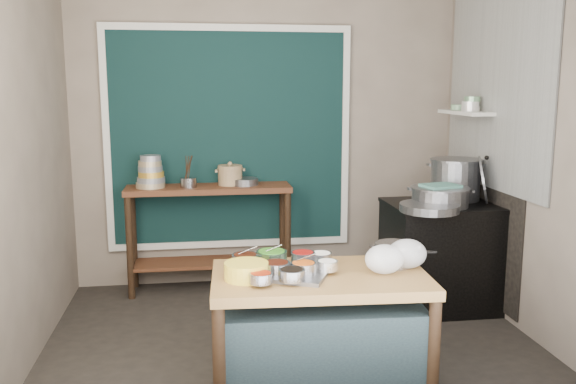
{
  "coord_description": "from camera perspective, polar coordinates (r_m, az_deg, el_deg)",
  "views": [
    {
      "loc": [
        -0.63,
        -4.08,
        1.83
      ],
      "look_at": [
        0.01,
        0.25,
        1.06
      ],
      "focal_mm": 38.0,
      "sensor_mm": 36.0,
      "label": 1
    }
  ],
  "objects": [
    {
      "name": "curtain_frame",
      "position": [
        5.57,
        -5.52,
        4.98
      ],
      "size": [
        2.22,
        0.03,
        2.02
      ],
      "primitive_type": null,
      "color": "beige",
      "rests_on": "back_wall"
    },
    {
      "name": "pot_lid",
      "position": [
        5.18,
        17.79,
        1.08
      ],
      "size": [
        0.25,
        0.4,
        0.39
      ],
      "primitive_type": "cylinder",
      "rotation": [
        0.0,
        1.36,
        -0.43
      ],
      "color": "gray",
      "rests_on": "stove_top"
    },
    {
      "name": "floor",
      "position": [
        4.53,
        0.36,
        -14.03
      ],
      "size": [
        3.5,
        3.0,
        0.02
      ],
      "primitive_type": "cube",
      "color": "black",
      "rests_on": "ground"
    },
    {
      "name": "shallow_pan",
      "position": [
        4.76,
        13.09,
        -1.44
      ],
      "size": [
        0.59,
        0.59,
        0.06
      ],
      "primitive_type": "cylinder",
      "rotation": [
        0.0,
        0.0,
        0.41
      ],
      "color": "gray",
      "rests_on": "stove_top"
    },
    {
      "name": "wide_bowl",
      "position": [
        5.45,
        -4.07,
        0.98
      ],
      "size": [
        0.24,
        0.24,
        0.06
      ],
      "primitive_type": "cylinder",
      "rotation": [
        0.0,
        0.0,
        0.0
      ],
      "color": "gray",
      "rests_on": "back_counter"
    },
    {
      "name": "green_cloth",
      "position": [
        4.97,
        14.08,
        0.57
      ],
      "size": [
        0.32,
        0.27,
        0.02
      ],
      "primitive_type": "cube",
      "rotation": [
        0.0,
        0.0,
        0.25
      ],
      "color": "#4E8C80",
      "rests_on": "steamer"
    },
    {
      "name": "prep_table",
      "position": [
        3.7,
        2.97,
        -13.2
      ],
      "size": [
        1.29,
        0.79,
        0.75
      ],
      "primitive_type": "cube",
      "rotation": [
        0.0,
        0.0,
        -0.06
      ],
      "color": "olive",
      "rests_on": "floor"
    },
    {
      "name": "utensil_cup",
      "position": [
        5.38,
        -9.3,
        0.88
      ],
      "size": [
        0.17,
        0.17,
        0.09
      ],
      "primitive_type": "cylinder",
      "rotation": [
        0.0,
        0.0,
        -0.18
      ],
      "color": "gray",
      "rests_on": "back_counter"
    },
    {
      "name": "soot_patch",
      "position": [
        5.42,
        17.79,
        -2.56
      ],
      "size": [
        0.01,
        1.3,
        1.3
      ],
      "primitive_type": "cube",
      "color": "black",
      "rests_on": "right_wall"
    },
    {
      "name": "back_counter",
      "position": [
        5.53,
        -7.34,
        -4.29
      ],
      "size": [
        1.45,
        0.4,
        0.95
      ],
      "primitive_type": "cube",
      "color": "#542D18",
      "rests_on": "floor"
    },
    {
      "name": "right_wall",
      "position": [
        4.75,
        21.89,
        4.06
      ],
      "size": [
        0.02,
        3.0,
        2.8
      ],
      "primitive_type": "cube",
      "color": "gray",
      "rests_on": "floor"
    },
    {
      "name": "yellow_basin",
      "position": [
        3.47,
        -3.91,
        -7.37
      ],
      "size": [
        0.31,
        0.31,
        0.1
      ],
      "primitive_type": "cylinder",
      "rotation": [
        0.0,
        0.0,
        0.28
      ],
      "color": "yellow",
      "rests_on": "prep_table"
    },
    {
      "name": "shelf_bowl_green",
      "position": [
        5.57,
        15.67,
        7.64
      ],
      "size": [
        0.15,
        0.15,
        0.05
      ],
      "primitive_type": "cylinder",
      "rotation": [
        0.0,
        0.0,
        0.18
      ],
      "color": "gray",
      "rests_on": "wall_shelf"
    },
    {
      "name": "condiment_bowls",
      "position": [
        3.57,
        -0.34,
        -6.72
      ],
      "size": [
        0.61,
        0.52,
        0.07
      ],
      "color": "gray",
      "rests_on": "condiment_tray"
    },
    {
      "name": "left_wall",
      "position": [
        4.26,
        -23.77,
        3.32
      ],
      "size": [
        0.02,
        3.0,
        2.8
      ],
      "primitive_type": "cube",
      "color": "gray",
      "rests_on": "floor"
    },
    {
      "name": "ceramic_crock",
      "position": [
        5.46,
        -5.43,
        1.48
      ],
      "size": [
        0.27,
        0.27,
        0.16
      ],
      "primitive_type": null,
      "rotation": [
        0.0,
        0.0,
        0.21
      ],
      "color": "#957651",
      "rests_on": "back_counter"
    },
    {
      "name": "curtain_panel",
      "position": [
        5.58,
        -5.52,
        4.99
      ],
      "size": [
        2.1,
        0.02,
        1.9
      ],
      "primitive_type": "cube",
      "color": "black",
      "rests_on": "back_wall"
    },
    {
      "name": "stock_pot",
      "position": [
        5.3,
        15.37,
        1.16
      ],
      "size": [
        0.51,
        0.51,
        0.34
      ],
      "primitive_type": null,
      "rotation": [
        0.0,
        0.0,
        -0.18
      ],
      "color": "gray",
      "rests_on": "stove_top"
    },
    {
      "name": "shelf_bowl_stack",
      "position": [
        5.35,
        16.74,
        7.86
      ],
      "size": [
        0.15,
        0.15,
        0.12
      ],
      "color": "silver",
      "rests_on": "wall_shelf"
    },
    {
      "name": "stove_block",
      "position": [
        5.23,
        14.25,
        -5.92
      ],
      "size": [
        0.9,
        0.68,
        0.85
      ],
      "primitive_type": "cube",
      "color": "black",
      "rests_on": "floor"
    },
    {
      "name": "saucepan",
      "position": [
        3.77,
        9.93,
        -5.76
      ],
      "size": [
        0.28,
        0.28,
        0.14
      ],
      "primitive_type": null,
      "rotation": [
        0.0,
        0.0,
        -0.13
      ],
      "color": "gray",
      "rests_on": "prep_table"
    },
    {
      "name": "bowl_stack",
      "position": [
        5.42,
        -12.75,
        1.7
      ],
      "size": [
        0.25,
        0.25,
        0.28
      ],
      "color": "tan",
      "rests_on": "back_counter"
    },
    {
      "name": "plastic_bag_a",
      "position": [
        3.6,
        9.01,
        -6.23
      ],
      "size": [
        0.28,
        0.26,
        0.17
      ],
      "primitive_type": "ellipsoid",
      "rotation": [
        0.0,
        0.0,
        -0.34
      ],
      "color": "white",
      "rests_on": "prep_table"
    },
    {
      "name": "plastic_bag_b",
      "position": [
        3.72,
        11.07,
        -5.69
      ],
      "size": [
        0.3,
        0.28,
        0.18
      ],
      "primitive_type": "ellipsoid",
      "rotation": [
        0.0,
        0.0,
        0.42
      ],
      "color": "white",
      "rests_on": "prep_table"
    },
    {
      "name": "back_wall",
      "position": [
        5.65,
        -1.99,
        5.6
      ],
      "size": [
        3.5,
        0.02,
        2.8
      ],
      "primitive_type": "cube",
      "color": "gray",
      "rests_on": "floor"
    },
    {
      "name": "tile_panel",
      "position": [
        5.2,
        18.91,
        9.66
      ],
      "size": [
        0.02,
        1.7,
        1.7
      ],
      "primitive_type": "cube",
      "color": "#B2B2AA",
      "rests_on": "right_wall"
    },
    {
      "name": "wall_shelf",
      "position": [
        5.43,
        16.31,
        7.15
      ],
      "size": [
        0.22,
        0.7,
        0.03
      ],
      "primitive_type": "cube",
      "color": "beige",
      "rests_on": "right_wall"
    },
    {
      "name": "condiment_tray",
      "position": [
        3.56,
        -0.42,
        -7.53
      ],
      "size": [
        0.61,
        0.54,
        0.02
      ],
      "primitive_type": "cube",
      "rotation": [
        0.0,
        0.0,
        -0.43
      ],
      "color": "gray",
      "rests_on": "prep_table"
    },
    {
      "name": "stove_top",
      "position": [
        5.13,
        14.46,
        -1.19
      ],
      "size": [
        0.92,
        0.69,
        0.03
      ],
      "primitive_type": "cube",
      "color": "black",
      "rests_on": "stove_block"
    },
    {
      "name": "steamer",
      "position": [
        4.98,
        14.04,
        -0.43
      ],
      "size": [
        0.62,
        0.62,
        0.15
      ],
      "primitive_type": null,
      "rotation": [
        0.0,
        0.0,
        -0.39
      ],
      "color": "gray",
      "rests_on": "stove_top"
    }
  ]
}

